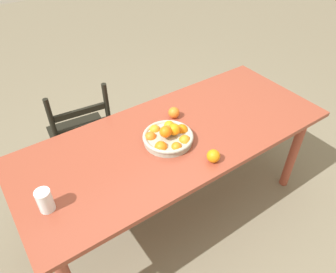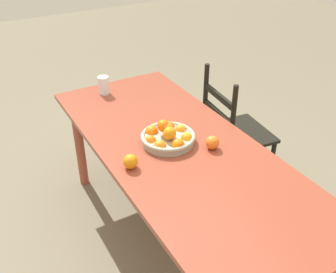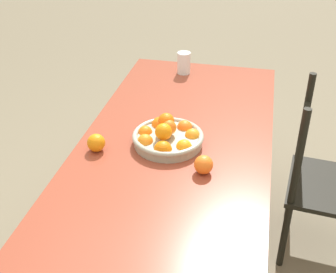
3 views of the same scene
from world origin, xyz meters
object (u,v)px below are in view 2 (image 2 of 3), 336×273
Objects in this scene: fruit_bowl at (168,137)px; drinking_glass at (104,85)px; dining_table at (179,161)px; orange_loose_0 at (212,143)px; orange_loose_1 at (130,162)px; chair_near_window at (234,133)px.

drinking_glass is (-0.79, -0.08, 0.02)m from fruit_bowl.
orange_loose_0 reaches higher than dining_table.
orange_loose_1 is at bearing -97.41° from orange_loose_0.
drinking_glass reaches higher than orange_loose_0.
orange_loose_0 is 0.48m from orange_loose_1.
fruit_bowl is 4.09× the size of orange_loose_0.
dining_table is 6.50× the size of fruit_bowl.
fruit_bowl reaches higher than dining_table.
chair_near_window reaches higher than dining_table.
drinking_glass is at bearing -174.55° from fruit_bowl.
drinking_glass is at bearing -173.09° from dining_table.
chair_near_window is (-0.39, 0.73, -0.24)m from dining_table.
drinking_glass is (-0.87, -0.11, 0.16)m from dining_table.
fruit_bowl is 0.31m from orange_loose_1.
dining_table is 2.19× the size of chair_near_window.
orange_loose_1 is (0.04, -0.32, 0.13)m from dining_table.
chair_near_window reaches higher than drinking_glass.
chair_near_window is 0.84m from orange_loose_0.
dining_table is at bearing 20.85° from fruit_bowl.
orange_loose_1 is at bearing -68.43° from fruit_bowl.
dining_table is at bearing 124.71° from chair_near_window.
orange_loose_1 is 0.62× the size of drinking_glass.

